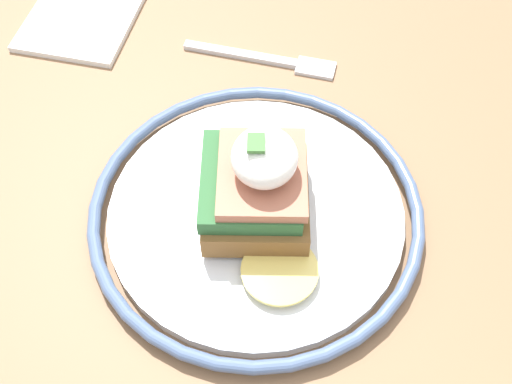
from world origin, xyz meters
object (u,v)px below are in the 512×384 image
object	(u,v)px
sandwich	(258,185)
fork	(268,59)
plate	(256,212)
napkin	(86,10)

from	to	relation	value
sandwich	fork	world-z (taller)	sandwich
fork	plate	bearing A→B (deg)	-2.75
plate	sandwich	xyz separation A→B (m)	(0.00, 0.00, 0.04)
sandwich	plate	bearing A→B (deg)	-98.05
plate	napkin	world-z (taller)	plate
napkin	plate	bearing A→B (deg)	35.63
sandwich	napkin	distance (m)	0.30
napkin	sandwich	bearing A→B (deg)	35.81
sandwich	napkin	world-z (taller)	sandwich
sandwich	napkin	size ratio (longest dim) A/B	0.92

